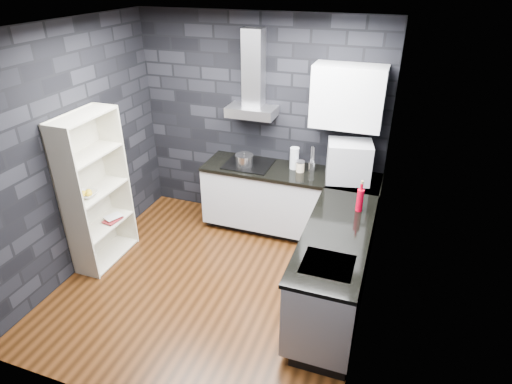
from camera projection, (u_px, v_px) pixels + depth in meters
The scene contains 28 objects.
ground at pixel (213, 284), 4.79m from camera, with size 3.20×3.20×0.00m, color #42210D.
ceiling at pixel (198, 28), 3.51m from camera, with size 3.20×3.20×0.00m, color white.
wall_back at pixel (261, 123), 5.50m from camera, with size 3.20×0.05×2.70m, color black.
wall_front at pixel (101, 277), 2.80m from camera, with size 3.20×0.05×2.70m, color black.
wall_left at pixel (70, 153), 4.63m from camera, with size 0.05×3.20×2.70m, color black.
wall_right at pixel (378, 203), 3.68m from camera, with size 0.05×3.20×2.70m, color black.
toekick_back at pixel (289, 227), 5.73m from camera, with size 2.18×0.50×0.10m, color black.
toekick_right at pixel (334, 302), 4.45m from camera, with size 0.50×1.78×0.10m, color black.
counter_back_cab at pixel (289, 200), 5.50m from camera, with size 2.20×0.60×0.76m, color #B5B5BA.
counter_right_cab at pixel (334, 268), 4.26m from camera, with size 0.60×1.80×0.76m, color #B5B5BA.
counter_back_top at pixel (290, 172), 5.30m from camera, with size 2.20×0.62×0.04m, color black.
counter_right_top at pixel (337, 235), 4.08m from camera, with size 0.62×1.80×0.04m, color black.
counter_corner_top at pixel (355, 182), 5.07m from camera, with size 0.62×0.62×0.04m, color black.
hood_body at pixel (252, 111), 5.26m from camera, with size 0.60×0.34×0.12m, color #ACABB0.
hood_chimney at pixel (254, 68), 5.07m from camera, with size 0.24×0.20×0.90m, color #ACABB0.
upper_cabinet at pixel (348, 97), 4.78m from camera, with size 0.80×0.35×0.70m, color silver.
cooktop at pixel (249, 164), 5.46m from camera, with size 0.58×0.50×0.01m, color black.
sink_rim at pixel (328, 264), 3.65m from camera, with size 0.44×0.40×0.01m, color #ACABB0.
pot at pixel (244, 161), 5.37m from camera, with size 0.22×0.22×0.13m, color #BABABE.
glass_vase at pixel (294, 158), 5.29m from camera, with size 0.11×0.11×0.28m, color silver.
storage_jar at pixel (300, 167), 5.25m from camera, with size 0.10×0.10×0.12m, color beige.
utensil_crock at pixel (312, 166), 5.27m from camera, with size 0.09×0.09×0.12m, color #BABABE.
appliance_garage at pixel (349, 162), 4.96m from camera, with size 0.50×0.39×0.50m, color #B3B6BB.
red_bottle at pixel (360, 200), 4.38m from camera, with size 0.07×0.07×0.24m, color #B70018.
bookshelf at pixel (96, 191), 4.81m from camera, with size 0.34×0.80×1.80m, color beige.
fruit_bowl at pixel (87, 194), 4.68m from camera, with size 0.22×0.22×0.05m, color silver.
book_red at pixel (106, 211), 5.07m from camera, with size 0.16×0.02×0.21m, color maroon.
book_second at pixel (109, 208), 5.09m from camera, with size 0.14×0.02×0.20m, color #B2B2B2.
Camera 1 is at (1.69, -3.37, 3.16)m, focal length 30.00 mm.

